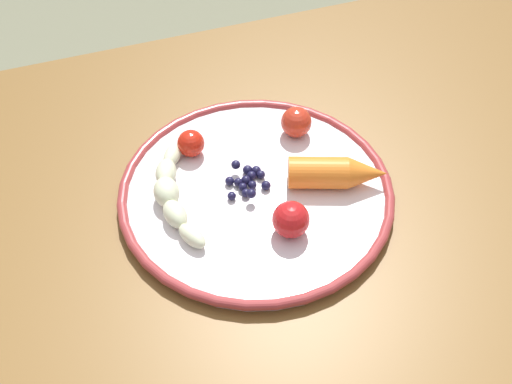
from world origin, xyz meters
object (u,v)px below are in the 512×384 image
at_px(dining_table, 288,268).
at_px(tomato_near, 191,143).
at_px(plate, 256,194).
at_px(blueberry_pile, 247,180).
at_px(banana, 172,193).
at_px(carrot_orange, 338,173).
at_px(tomato_mid, 296,122).
at_px(tomato_far, 291,220).

distance_m(dining_table, tomato_near, 0.20).
relative_size(plate, blueberry_pile, 5.35).
bearing_deg(banana, tomato_near, -121.37).
relative_size(dining_table, carrot_orange, 9.90).
relative_size(plate, tomato_mid, 8.41).
height_order(tomato_near, tomato_mid, tomato_mid).
xyz_separation_m(dining_table, carrot_orange, (-0.07, -0.03, 0.12)).
bearing_deg(banana, blueberry_pile, 176.90).
xyz_separation_m(banana, tomato_mid, (-0.18, -0.06, 0.01)).
xyz_separation_m(plate, tomato_near, (0.06, -0.09, 0.02)).
bearing_deg(tomato_near, carrot_orange, 144.77).
bearing_deg(dining_table, tomato_near, -58.86).
bearing_deg(dining_table, tomato_far, 66.92).
bearing_deg(tomato_far, banana, -38.13).
height_order(dining_table, blueberry_pile, blueberry_pile).
bearing_deg(banana, tomato_far, 141.87).
distance_m(dining_table, tomato_far, 0.13).
relative_size(blueberry_pile, tomato_mid, 1.57).
relative_size(banana, tomato_near, 5.07).
relative_size(plate, carrot_orange, 2.68).
height_order(dining_table, carrot_orange, carrot_orange).
xyz_separation_m(blueberry_pile, tomato_mid, (-0.09, -0.06, 0.01)).
height_order(dining_table, tomato_near, tomato_near).
height_order(tomato_near, tomato_far, tomato_far).
distance_m(tomato_near, tomato_far, 0.17).
relative_size(blueberry_pile, tomato_far, 1.45).
height_order(plate, tomato_mid, tomato_mid).
xyz_separation_m(carrot_orange, tomato_mid, (0.01, -0.10, 0.00)).
bearing_deg(carrot_orange, dining_table, 22.64).
height_order(carrot_orange, blueberry_pile, carrot_orange).
distance_m(banana, tomato_mid, 0.19).
height_order(plate, blueberry_pile, blueberry_pile).
height_order(carrot_orange, tomato_near, carrot_orange).
height_order(banana, carrot_orange, carrot_orange).
relative_size(plate, banana, 1.91).
height_order(carrot_orange, tomato_mid, same).
xyz_separation_m(dining_table, tomato_near, (0.08, -0.14, 0.12)).
bearing_deg(tomato_near, tomato_far, 114.76).
xyz_separation_m(banana, carrot_orange, (-0.19, 0.04, 0.01)).
relative_size(carrot_orange, tomato_far, 2.90).
relative_size(plate, tomato_far, 7.78).
height_order(blueberry_pile, tomato_far, tomato_far).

